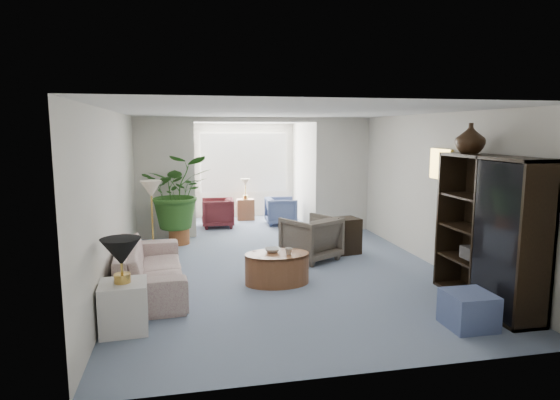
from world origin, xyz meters
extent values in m
plane|color=gray|center=(0.00, 0.00, 0.00)|extent=(6.00, 6.00, 0.00)
plane|color=gray|center=(0.00, 4.10, 0.00)|extent=(2.60, 2.60, 0.00)
cube|color=silver|center=(-1.90, 3.00, 1.25)|extent=(1.20, 0.12, 2.50)
cube|color=silver|center=(1.90, 3.00, 1.25)|extent=(1.20, 0.12, 2.50)
cube|color=silver|center=(0.00, 3.00, 2.45)|extent=(2.60, 0.12, 0.10)
cube|color=white|center=(0.00, 5.18, 1.40)|extent=(2.20, 0.02, 1.50)
cube|color=white|center=(0.00, 5.15, 1.40)|extent=(2.20, 0.02, 1.50)
cube|color=beige|center=(2.46, -0.10, 1.70)|extent=(0.04, 0.50, 0.40)
imported|color=beige|center=(-2.03, -0.22, 0.33)|extent=(1.03, 2.32, 0.66)
cube|color=white|center=(-2.23, -1.57, 0.28)|extent=(0.54, 0.54, 0.56)
cone|color=black|center=(-2.23, -1.57, 0.91)|extent=(0.44, 0.44, 0.30)
cone|color=beige|center=(-2.07, 1.29, 1.25)|extent=(0.36, 0.36, 0.28)
cylinder|color=brown|center=(-0.23, -0.30, 0.23)|extent=(1.11, 1.11, 0.45)
imported|color=silver|center=(-0.28, -0.20, 0.48)|extent=(0.27, 0.27, 0.06)
imported|color=#B5AD9E|center=(-0.08, -0.40, 0.50)|extent=(0.12, 0.12, 0.10)
imported|color=#6A5F53|center=(0.60, 0.84, 0.38)|extent=(1.12, 1.13, 0.76)
cube|color=black|center=(1.30, 1.14, 0.32)|extent=(0.60, 0.52, 0.65)
cube|color=black|center=(2.23, -1.66, 0.96)|extent=(0.46, 1.73, 1.92)
imported|color=#311E10|center=(2.23, -1.16, 2.12)|extent=(0.39, 0.39, 0.40)
cube|color=slate|center=(1.60, -2.26, 0.20)|extent=(0.51, 0.51, 0.41)
cylinder|color=#A0582E|center=(-1.65, 2.45, 0.16)|extent=(0.40, 0.40, 0.32)
imported|color=#2D5E20|center=(-1.65, 2.45, 1.04)|extent=(1.30, 1.13, 1.45)
imported|color=slate|center=(0.72, 3.96, 0.32)|extent=(0.74, 0.72, 0.65)
imported|color=#5A1F25|center=(-0.78, 3.96, 0.33)|extent=(0.77, 0.75, 0.67)
cube|color=brown|center=(-0.03, 4.71, 0.26)|extent=(0.44, 0.35, 0.52)
cube|color=#3B3936|center=(2.18, -1.90, 1.09)|extent=(0.30, 0.26, 0.16)
cube|color=#2E2A23|center=(2.18, -2.02, 1.54)|extent=(0.30, 0.26, 0.16)
cube|color=#302E2C|center=(2.18, -1.49, 0.64)|extent=(0.30, 0.26, 0.16)
camera|label=1|loc=(-1.54, -6.81, 2.23)|focal=30.11mm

